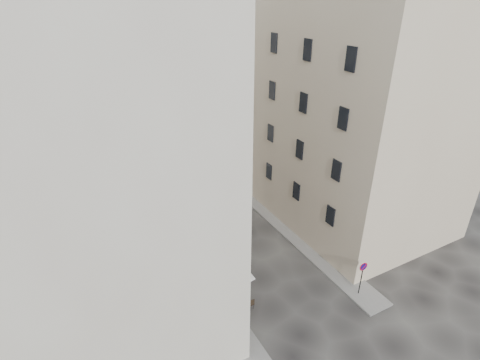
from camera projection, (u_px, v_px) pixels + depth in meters
ground at (270, 277)px, 26.31m from camera, size 90.00×90.00×0.00m
sidewalk_left at (189, 263)px, 27.52m from camera, size 2.00×22.00×0.12m
sidewalk_right at (297, 236)px, 30.52m from camera, size 2.00×18.00×0.12m
building_left at (76, 155)px, 19.52m from camera, size 12.20×16.20×20.60m
building_right at (364, 114)px, 29.20m from camera, size 12.20×14.20×18.60m
building_back at (161, 89)px, 36.51m from camera, size 18.20×10.20×18.60m
cafe_storefront at (207, 267)px, 24.42m from camera, size 1.74×7.30×3.50m
stone_steps at (200, 194)px, 35.97m from camera, size 9.00×3.15×0.80m
bollard_near at (236, 296)px, 23.92m from camera, size 0.12×0.12×0.98m
bollard_mid at (213, 264)px, 26.66m from camera, size 0.12×0.12×0.98m
bollard_far at (194, 239)px, 29.40m from camera, size 0.12×0.12×0.98m
no_parking_sign at (362, 272)px, 23.92m from camera, size 0.61×0.11×2.65m
bistro_table_a at (245, 305)px, 23.39m from camera, size 1.13×0.53×0.80m
bistro_table_b at (238, 284)px, 25.08m from camera, size 1.17×0.55×0.82m
bistro_table_c at (221, 271)px, 26.13m from camera, size 1.25×0.58×0.88m
bistro_table_d at (214, 252)px, 27.98m from camera, size 1.31×0.61×0.92m
bistro_table_e at (201, 246)px, 28.72m from camera, size 1.27×0.60×0.89m
pedestrian at (226, 278)px, 24.89m from camera, size 0.78×0.67×1.80m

